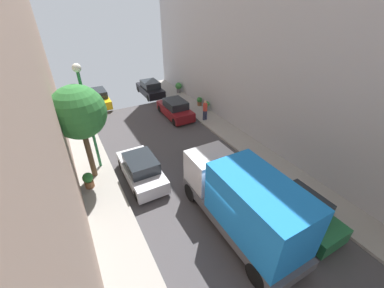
{
  "coord_description": "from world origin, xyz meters",
  "views": [
    {
      "loc": [
        -5.49,
        -5.89,
        9.25
      ],
      "look_at": [
        1.35,
        6.45,
        0.5
      ],
      "focal_mm": 22.65,
      "sensor_mm": 36.0,
      "label": 1
    }
  ],
  "objects_px": {
    "parked_car_right_2": "(150,89)",
    "potted_plant_2": "(199,101)",
    "pedestrian": "(205,110)",
    "potted_plant_1": "(88,180)",
    "parked_car_left_3": "(98,98)",
    "potted_plant_5": "(207,105)",
    "parked_car_right_0": "(298,209)",
    "parked_car_left_2": "(141,169)",
    "parked_car_right_1": "(175,109)",
    "potted_plant_4": "(179,87)",
    "delivery_truck": "(243,201)",
    "lamp_post": "(86,105)",
    "street_tree_0": "(78,113)"
  },
  "relations": [
    {
      "from": "delivery_truck",
      "to": "street_tree_0",
      "type": "height_order",
      "value": "street_tree_0"
    },
    {
      "from": "parked_car_right_0",
      "to": "parked_car_right_2",
      "type": "distance_m",
      "value": 19.3
    },
    {
      "from": "parked_car_right_1",
      "to": "potted_plant_4",
      "type": "bearing_deg",
      "value": 60.77
    },
    {
      "from": "parked_car_left_3",
      "to": "pedestrian",
      "type": "height_order",
      "value": "pedestrian"
    },
    {
      "from": "parked_car_left_3",
      "to": "delivery_truck",
      "type": "height_order",
      "value": "delivery_truck"
    },
    {
      "from": "parked_car_right_0",
      "to": "parked_car_left_3",
      "type": "bearing_deg",
      "value": 105.75
    },
    {
      "from": "parked_car_right_0",
      "to": "parked_car_right_2",
      "type": "height_order",
      "value": "same"
    },
    {
      "from": "parked_car_left_2",
      "to": "potted_plant_1",
      "type": "height_order",
      "value": "parked_car_left_2"
    },
    {
      "from": "potted_plant_2",
      "to": "potted_plant_4",
      "type": "relative_size",
      "value": 0.77
    },
    {
      "from": "street_tree_0",
      "to": "potted_plant_5",
      "type": "xyz_separation_m",
      "value": [
        10.73,
        4.74,
        -3.5
      ]
    },
    {
      "from": "parked_car_right_1",
      "to": "delivery_truck",
      "type": "bearing_deg",
      "value": -102.32
    },
    {
      "from": "potted_plant_1",
      "to": "potted_plant_2",
      "type": "height_order",
      "value": "potted_plant_1"
    },
    {
      "from": "parked_car_left_3",
      "to": "parked_car_right_0",
      "type": "height_order",
      "value": "same"
    },
    {
      "from": "potted_plant_1",
      "to": "potted_plant_2",
      "type": "relative_size",
      "value": 1.13
    },
    {
      "from": "parked_car_right_2",
      "to": "parked_car_right_0",
      "type": "bearing_deg",
      "value": -90.0
    },
    {
      "from": "pedestrian",
      "to": "potted_plant_5",
      "type": "xyz_separation_m",
      "value": [
        1.15,
        1.54,
        -0.42
      ]
    },
    {
      "from": "parked_car_left_2",
      "to": "potted_plant_4",
      "type": "distance_m",
      "value": 14.5
    },
    {
      "from": "parked_car_left_2",
      "to": "lamp_post",
      "type": "xyz_separation_m",
      "value": [
        -1.9,
        2.35,
        3.46
      ]
    },
    {
      "from": "parked_car_left_3",
      "to": "potted_plant_5",
      "type": "distance_m",
      "value": 10.54
    },
    {
      "from": "street_tree_0",
      "to": "parked_car_right_0",
      "type": "bearing_deg",
      "value": -45.78
    },
    {
      "from": "parked_car_left_3",
      "to": "parked_car_right_2",
      "type": "xyz_separation_m",
      "value": [
        5.4,
        0.15,
        0.0
      ]
    },
    {
      "from": "pedestrian",
      "to": "potted_plant_1",
      "type": "relative_size",
      "value": 1.88
    },
    {
      "from": "potted_plant_4",
      "to": "parked_car_right_1",
      "type": "bearing_deg",
      "value": -119.23
    },
    {
      "from": "parked_car_left_3",
      "to": "potted_plant_2",
      "type": "height_order",
      "value": "parked_car_left_3"
    },
    {
      "from": "parked_car_left_2",
      "to": "street_tree_0",
      "type": "relative_size",
      "value": 0.77
    },
    {
      "from": "pedestrian",
      "to": "parked_car_right_1",
      "type": "bearing_deg",
      "value": 131.83
    },
    {
      "from": "potted_plant_5",
      "to": "street_tree_0",
      "type": "bearing_deg",
      "value": -156.18
    },
    {
      "from": "parked_car_left_3",
      "to": "parked_car_right_0",
      "type": "relative_size",
      "value": 1.0
    },
    {
      "from": "parked_car_right_1",
      "to": "potted_plant_1",
      "type": "xyz_separation_m",
      "value": [
        -8.21,
        -6.15,
        -0.09
      ]
    },
    {
      "from": "delivery_truck",
      "to": "potted_plant_4",
      "type": "bearing_deg",
      "value": 72.34
    },
    {
      "from": "delivery_truck",
      "to": "street_tree_0",
      "type": "bearing_deg",
      "value": 125.37
    },
    {
      "from": "parked_car_right_2",
      "to": "potted_plant_2",
      "type": "xyz_separation_m",
      "value": [
        2.99,
        -5.19,
        -0.14
      ]
    },
    {
      "from": "street_tree_0",
      "to": "pedestrian",
      "type": "bearing_deg",
      "value": 18.45
    },
    {
      "from": "delivery_truck",
      "to": "potted_plant_5",
      "type": "relative_size",
      "value": 7.61
    },
    {
      "from": "parked_car_right_0",
      "to": "pedestrian",
      "type": "xyz_separation_m",
      "value": [
        1.81,
        11.19,
        0.35
      ]
    },
    {
      "from": "parked_car_right_0",
      "to": "street_tree_0",
      "type": "xyz_separation_m",
      "value": [
        -7.78,
        7.99,
        3.44
      ]
    },
    {
      "from": "parked_car_left_3",
      "to": "street_tree_0",
      "type": "height_order",
      "value": "street_tree_0"
    },
    {
      "from": "parked_car_right_2",
      "to": "potted_plant_4",
      "type": "relative_size",
      "value": 4.0
    },
    {
      "from": "potted_plant_4",
      "to": "potted_plant_5",
      "type": "distance_m",
      "value": 5.61
    },
    {
      "from": "delivery_truck",
      "to": "street_tree_0",
      "type": "distance_m",
      "value": 9.08
    },
    {
      "from": "parked_car_left_3",
      "to": "potted_plant_1",
      "type": "height_order",
      "value": "parked_car_left_3"
    },
    {
      "from": "street_tree_0",
      "to": "potted_plant_2",
      "type": "relative_size",
      "value": 6.73
    },
    {
      "from": "parked_car_left_2",
      "to": "potted_plant_5",
      "type": "xyz_separation_m",
      "value": [
        8.35,
        6.3,
        -0.07
      ]
    },
    {
      "from": "parked_car_left_3",
      "to": "street_tree_0",
      "type": "relative_size",
      "value": 0.77
    },
    {
      "from": "street_tree_0",
      "to": "potted_plant_2",
      "type": "distance_m",
      "value": 12.89
    },
    {
      "from": "pedestrian",
      "to": "potted_plant_1",
      "type": "bearing_deg",
      "value": -157.61
    },
    {
      "from": "parked_car_right_2",
      "to": "street_tree_0",
      "type": "xyz_separation_m",
      "value": [
        -7.78,
        -11.31,
        3.44
      ]
    },
    {
      "from": "delivery_truck",
      "to": "lamp_post",
      "type": "relative_size",
      "value": 1.06
    },
    {
      "from": "parked_car_right_1",
      "to": "parked_car_right_2",
      "type": "relative_size",
      "value": 1.0
    },
    {
      "from": "parked_car_right_2",
      "to": "potted_plant_1",
      "type": "bearing_deg",
      "value": -123.85
    }
  ]
}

